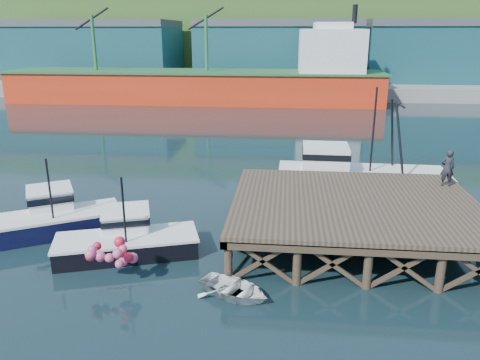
# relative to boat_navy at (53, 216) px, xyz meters

# --- Properties ---
(ground) EXTENTS (300.00, 300.00, 0.00)m
(ground) POSITION_rel_boat_navy_xyz_m (9.97, 0.51, -0.84)
(ground) COLOR black
(ground) RESTS_ON ground
(wharf) EXTENTS (12.00, 10.00, 2.62)m
(wharf) POSITION_rel_boat_navy_xyz_m (15.47, 0.32, 1.10)
(wharf) COLOR brown
(wharf) RESTS_ON ground
(far_quay) EXTENTS (160.00, 40.00, 2.00)m
(far_quay) POSITION_rel_boat_navy_xyz_m (9.97, 70.51, 0.16)
(far_quay) COLOR gray
(far_quay) RESTS_ON ground
(warehouse_left) EXTENTS (32.00, 16.00, 9.00)m
(warehouse_left) POSITION_rel_boat_navy_xyz_m (-25.03, 65.51, 5.66)
(warehouse_left) COLOR #1A4C56
(warehouse_left) RESTS_ON far_quay
(warehouse_mid) EXTENTS (28.00, 16.00, 9.00)m
(warehouse_mid) POSITION_rel_boat_navy_xyz_m (9.97, 65.51, 5.66)
(warehouse_mid) COLOR #1A4C56
(warehouse_mid) RESTS_ON far_quay
(warehouse_right) EXTENTS (30.00, 16.00, 9.00)m
(warehouse_right) POSITION_rel_boat_navy_xyz_m (39.97, 65.51, 5.66)
(warehouse_right) COLOR #1A4C56
(warehouse_right) RESTS_ON far_quay
(cargo_ship) EXTENTS (55.50, 10.00, 13.75)m
(cargo_ship) POSITION_rel_boat_navy_xyz_m (1.51, 48.51, 2.47)
(cargo_ship) COLOR red
(cargo_ship) RESTS_ON ground
(hillside) EXTENTS (220.00, 50.00, 22.00)m
(hillside) POSITION_rel_boat_navy_xyz_m (9.97, 100.51, 10.16)
(hillside) COLOR #2D511E
(hillside) RESTS_ON ground
(boat_navy) EXTENTS (7.03, 5.45, 4.20)m
(boat_navy) POSITION_rel_boat_navy_xyz_m (0.00, 0.00, 0.00)
(boat_navy) COLOR black
(boat_navy) RESTS_ON ground
(boat_black) EXTENTS (6.96, 5.77, 4.04)m
(boat_black) POSITION_rel_boat_navy_xyz_m (4.66, -2.03, -0.10)
(boat_black) COLOR black
(boat_black) RESTS_ON ground
(trawler) EXTENTS (10.47, 3.92, 6.96)m
(trawler) POSITION_rel_boat_navy_xyz_m (16.57, 7.01, 0.59)
(trawler) COLOR #F2E39C
(trawler) RESTS_ON ground
(dinghy) EXTENTS (3.71, 3.36, 0.63)m
(dinghy) POSITION_rel_boat_navy_xyz_m (10.15, -5.33, -0.53)
(dinghy) COLOR white
(dinghy) RESTS_ON ground
(dockworker) EXTENTS (0.73, 0.49, 1.99)m
(dockworker) POSITION_rel_boat_navy_xyz_m (20.63, 3.36, 2.27)
(dockworker) COLOR #212129
(dockworker) RESTS_ON wharf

